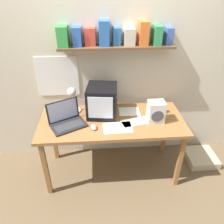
% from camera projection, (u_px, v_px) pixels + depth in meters
% --- Properties ---
extents(ground_plane, '(12.00, 12.00, 0.00)m').
position_uv_depth(ground_plane, '(112.00, 169.00, 2.75)').
color(ground_plane, brown).
extents(back_wall, '(5.60, 0.24, 2.60)m').
position_uv_depth(back_wall, '(109.00, 57.00, 2.43)').
color(back_wall, beige).
rests_on(back_wall, ground_plane).
extents(corner_desk, '(1.56, 0.69, 0.75)m').
position_uv_depth(corner_desk, '(112.00, 125.00, 2.39)').
color(corner_desk, '#996639').
rests_on(corner_desk, ground_plane).
extents(crt_monitor, '(0.35, 0.37, 0.34)m').
position_uv_depth(crt_monitor, '(102.00, 101.00, 2.36)').
color(crt_monitor, black).
rests_on(crt_monitor, corner_desk).
extents(laptop, '(0.42, 0.38, 0.24)m').
position_uv_depth(laptop, '(66.00, 119.00, 2.26)').
color(laptop, '#232326').
rests_on(laptop, corner_desk).
extents(desk_lamp, '(0.14, 0.17, 0.32)m').
position_uv_depth(desk_lamp, '(73.00, 97.00, 2.37)').
color(desk_lamp, silver).
rests_on(desk_lamp, corner_desk).
extents(juice_glass, '(0.07, 0.07, 0.14)m').
position_uv_depth(juice_glass, '(160.00, 108.00, 2.44)').
color(juice_glass, white).
rests_on(juice_glass, corner_desk).
extents(space_heater, '(0.17, 0.15, 0.23)m').
position_uv_depth(space_heater, '(156.00, 112.00, 2.27)').
color(space_heater, white).
rests_on(space_heater, corner_desk).
extents(computer_mouse, '(0.08, 0.12, 0.03)m').
position_uv_depth(computer_mouse, '(94.00, 127.00, 2.21)').
color(computer_mouse, gray).
rests_on(computer_mouse, corner_desk).
extents(open_notebook, '(0.30, 0.21, 0.00)m').
position_uv_depth(open_notebook, '(118.00, 128.00, 2.23)').
color(open_notebook, white).
rests_on(open_notebook, corner_desk).
extents(loose_paper_near_monitor, '(0.31, 0.21, 0.00)m').
position_uv_depth(loose_paper_near_monitor, '(135.00, 122.00, 2.32)').
color(loose_paper_near_monitor, silver).
rests_on(loose_paper_near_monitor, corner_desk).
extents(loose_paper_near_laptop, '(0.24, 0.19, 0.00)m').
position_uv_depth(loose_paper_near_laptop, '(129.00, 111.00, 2.50)').
color(loose_paper_near_laptop, white).
rests_on(loose_paper_near_laptop, corner_desk).
extents(floor_cushion, '(0.37, 0.37, 0.10)m').
position_uv_depth(floor_cushion, '(200.00, 157.00, 2.86)').
color(floor_cushion, '#C5B591').
rests_on(floor_cushion, ground_plane).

